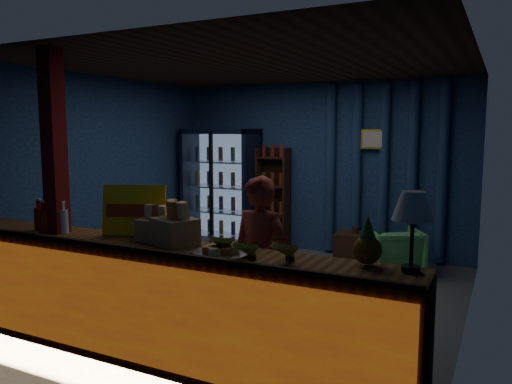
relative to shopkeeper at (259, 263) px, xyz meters
The scene contains 19 objects.
ground 1.72m from the shopkeeper, 118.22° to the left, with size 4.60×4.60×0.00m, color #515154.
room_walls 1.76m from the shopkeeper, 118.22° to the left, with size 4.60×4.60×4.60m.
counter 0.95m from the shopkeeper, 143.68° to the right, with size 4.40×0.57×0.99m.
support_post 1.94m from the shopkeeper, 163.44° to the right, with size 0.16×0.16×2.60m, color maroon.
beverage_cooler 4.01m from the shopkeeper, 124.80° to the left, with size 1.20×0.62×1.90m.
bottle_shelf 3.72m from the shopkeeper, 112.72° to the left, with size 0.50×0.28×1.60m.
curtain_folds 3.56m from the shopkeeper, 85.68° to the left, with size 1.74×0.14×2.50m.
framed_picture 3.61m from the shopkeeper, 88.10° to the left, with size 0.36×0.04×0.28m.
shopkeeper is the anchor object (origin of this frame).
green_chair 2.91m from the shopkeeper, 78.18° to the left, with size 0.64×0.66×0.60m, color #61C265.
side_table 2.92m from the shopkeeper, 89.09° to the left, with size 0.53×0.39×0.57m.
yellow_sign 1.20m from the shopkeeper, 163.86° to the right, with size 0.56×0.32×0.45m.
soda_bottles 1.98m from the shopkeeper, 163.42° to the right, with size 0.40×0.17×0.30m.
snack_box_left 0.78m from the shopkeeper, 139.13° to the right, with size 0.42×0.39×0.36m.
snack_box_centre 0.93m from the shopkeeper, 154.27° to the right, with size 0.30×0.26×0.30m.
pastry_tray 0.61m from the shopkeeper, 92.73° to the right, with size 0.45×0.45×0.07m.
banana_bunches 0.67m from the shopkeeper, 67.50° to the right, with size 0.74×0.29×0.16m.
table_lamp 1.51m from the shopkeeper, 17.08° to the right, with size 0.27×0.27×0.54m.
pineapple 1.14m from the shopkeeper, 20.37° to the right, with size 0.20×0.20×0.34m.
Camera 1 is at (2.57, -5.08, 1.88)m, focal length 35.00 mm.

